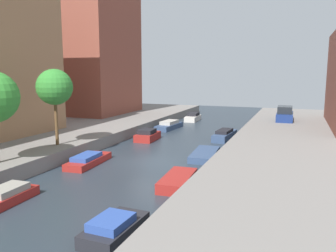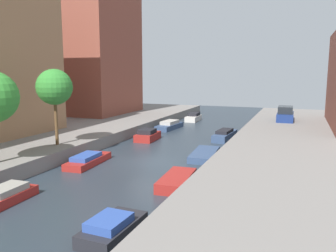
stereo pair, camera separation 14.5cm
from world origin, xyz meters
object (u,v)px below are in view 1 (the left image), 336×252
(moored_boat_right_3, at_px, (205,154))
(moored_boat_left_1, at_px, (5,197))
(moored_boat_left_4, at_px, (169,125))
(moored_boat_right_2, at_px, (178,180))
(street_tree_2, at_px, (55,87))
(moored_boat_right_4, at_px, (225,135))
(moored_boat_left_2, at_px, (88,160))
(moored_boat_left_3, at_px, (147,135))
(parked_car, at_px, (285,115))
(moored_boat_right_1, at_px, (114,228))
(apartment_tower_far, at_px, (88,14))
(moored_boat_left_5, at_px, (193,117))

(moored_boat_right_3, bearing_deg, moored_boat_left_1, -118.74)
(moored_boat_left_4, bearing_deg, moored_boat_right_2, -67.90)
(street_tree_2, bearing_deg, moored_boat_right_3, 21.42)
(moored_boat_right_4, bearing_deg, moored_boat_left_2, -119.65)
(moored_boat_left_3, bearing_deg, moored_boat_left_1, -90.11)
(moored_boat_right_3, bearing_deg, parked_car, 72.05)
(moored_boat_left_4, distance_m, moored_boat_right_1, 25.75)
(moored_boat_right_2, bearing_deg, moored_boat_right_1, -92.41)
(moored_boat_left_1, bearing_deg, parked_car, 67.06)
(moored_boat_left_3, xyz_separation_m, moored_boat_right_4, (6.70, 3.05, -0.04))
(street_tree_2, xyz_separation_m, moored_boat_left_3, (3.51, 8.50, -4.80))
(moored_boat_left_4, bearing_deg, moored_boat_left_2, -89.73)
(moored_boat_left_4, xyz_separation_m, moored_boat_right_4, (7.10, -3.78, 0.03))
(apartment_tower_far, relative_size, moored_boat_left_5, 6.74)
(moored_boat_left_1, distance_m, moored_boat_left_2, 7.53)
(moored_boat_left_5, bearing_deg, apartment_tower_far, -163.64)
(moored_boat_right_2, relative_size, moored_boat_right_3, 0.84)
(moored_boat_left_5, relative_size, moored_boat_right_2, 1.01)
(parked_car, bearing_deg, moored_boat_right_1, -99.97)
(moored_boat_left_3, distance_m, moored_boat_right_3, 8.09)
(moored_boat_left_3, relative_size, moored_boat_right_4, 0.70)
(street_tree_2, xyz_separation_m, moored_boat_left_1, (3.47, -8.32, -4.92))
(apartment_tower_far, relative_size, moored_boat_left_2, 5.87)
(moored_boat_left_2, height_order, moored_boat_right_3, moored_boat_left_2)
(moored_boat_left_5, distance_m, moored_boat_right_3, 19.64)
(apartment_tower_far, height_order, moored_boat_left_3, apartment_tower_far)
(parked_car, height_order, moored_boat_right_1, parked_car)
(moored_boat_right_1, bearing_deg, moored_boat_right_2, 87.59)
(moored_boat_left_5, distance_m, moored_boat_right_1, 32.63)
(moored_boat_left_2, bearing_deg, moored_boat_left_4, 90.27)
(moored_boat_right_2, bearing_deg, moored_boat_right_4, 91.03)
(moored_boat_left_5, bearing_deg, moored_boat_left_4, -95.13)
(moored_boat_left_1, bearing_deg, moored_boat_left_3, 89.89)
(moored_boat_left_1, xyz_separation_m, moored_boat_left_3, (0.03, 16.82, 0.12))
(apartment_tower_far, height_order, moored_boat_right_4, apartment_tower_far)
(moored_boat_left_3, bearing_deg, moored_boat_left_5, 88.98)
(apartment_tower_far, height_order, moored_boat_left_5, apartment_tower_far)
(moored_boat_left_3, distance_m, moored_boat_right_2, 13.26)
(moored_boat_left_4, bearing_deg, moored_boat_right_1, -74.05)
(moored_boat_left_4, bearing_deg, moored_boat_right_3, -57.75)
(apartment_tower_far, height_order, moored_boat_right_3, apartment_tower_far)
(moored_boat_left_2, xyz_separation_m, moored_boat_right_3, (7.06, 4.81, -0.08))
(street_tree_2, bearing_deg, moored_boat_left_1, -67.35)
(parked_car, height_order, moored_boat_left_1, parked_car)
(moored_boat_right_2, distance_m, moored_boat_right_4, 14.34)
(moored_boat_right_2, distance_m, moored_boat_right_3, 6.81)
(parked_car, bearing_deg, moored_boat_right_3, -107.95)
(moored_boat_left_3, xyz_separation_m, moored_boat_right_3, (6.74, -4.48, -0.22))
(parked_car, bearing_deg, moored_boat_left_1, -112.94)
(moored_boat_left_1, height_order, moored_boat_right_3, moored_boat_left_1)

